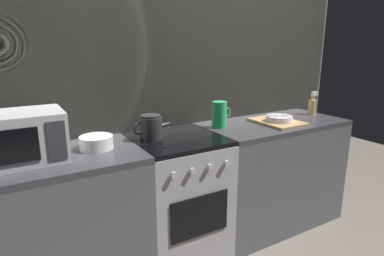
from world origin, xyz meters
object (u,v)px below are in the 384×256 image
Objects in this scene: pitcher at (220,115)px; spray_bottle at (312,105)px; stove_unit at (178,197)px; microwave at (19,137)px; dish_pile at (278,120)px; mixing_bowl at (96,142)px; kettle at (151,127)px.

spray_bottle is (1.00, -0.03, -0.02)m from pitcher.
pitcher reaches higher than stove_unit.
microwave is 1.84m from dish_pile.
microwave is at bearing -178.99° from mixing_bowl.
microwave is 2.35m from spray_bottle.
microwave reaches higher than kettle.
dish_pile is (1.83, -0.08, -0.11)m from microwave.
mixing_bowl is at bearing 176.89° from stove_unit.
kettle is at bearing 164.19° from stove_unit.
pitcher is at bearing 178.36° from spray_bottle.
microwave is 0.78m from kettle.
stove_unit is at bearing -15.81° from kettle.
microwave reaches higher than stove_unit.
spray_bottle reaches higher than dish_pile.
pitcher is (0.58, 0.03, 0.02)m from kettle.
microwave reaches higher than pitcher.
microwave is 1.15× the size of dish_pile.
kettle is 1.58m from spray_bottle.
mixing_bowl is 0.99× the size of spray_bottle.
dish_pile is 0.53m from spray_bottle.
mixing_bowl reaches higher than stove_unit.
microwave is 2.30× the size of pitcher.
spray_bottle is at bearing 0.66° from microwave.
spray_bottle is (1.41, 0.05, 0.53)m from stove_unit.
pitcher is (0.41, 0.08, 0.55)m from stove_unit.
dish_pile is at bearing -5.48° from kettle.
mixing_bowl is 1.95m from spray_bottle.
mixing_bowl is (0.41, 0.01, -0.10)m from microwave.
dish_pile is at bearing -15.26° from pitcher.
microwave is at bearing -179.34° from spray_bottle.
mixing_bowl is 1.00× the size of pitcher.
spray_bottle reaches higher than kettle.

